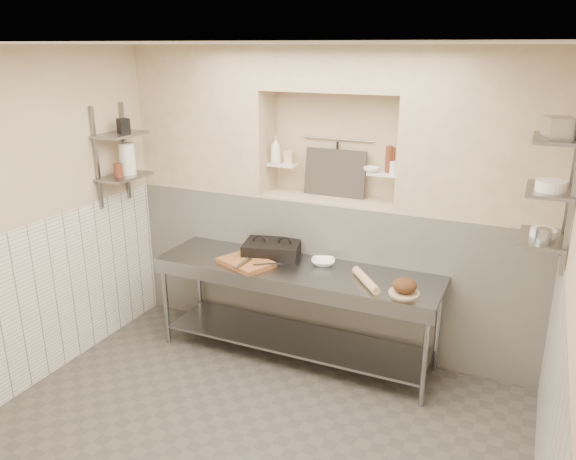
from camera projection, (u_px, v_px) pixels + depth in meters
The scene contains 47 objects.
floor at pixel (246, 441), 4.24m from camera, with size 4.00×3.90×0.10m, color #494440.
ceiling at pixel (234, 35), 3.33m from camera, with size 4.00×3.90×0.10m, color silver.
wall_left at pixel (21, 224), 4.59m from camera, with size 0.10×3.90×2.80m, color beige.
wall_back at pixel (339, 194), 5.51m from camera, with size 4.00×0.10×2.80m, color beige.
backwall_lower at pixel (329, 269), 5.52m from camera, with size 4.00×0.40×1.40m, color white.
alcove_sill at pixel (331, 199), 5.29m from camera, with size 1.30×0.40×0.02m, color beige.
backwall_pillar_left at pixel (208, 118), 5.60m from camera, with size 1.35×0.40×1.40m, color beige.
backwall_pillar_right at pixel (486, 135), 4.56m from camera, with size 1.35×0.40×1.40m, color beige.
backwall_header at pixel (334, 68), 4.92m from camera, with size 1.30×0.40×0.40m, color beige.
wainscot_left at pixel (38, 303), 4.78m from camera, with size 0.02×3.90×1.40m, color white.
wainscot_right at pixel (548, 428), 3.22m from camera, with size 0.02×3.90×1.40m, color white.
alcove_shelf_left at pixel (283, 164), 5.40m from camera, with size 0.28×0.16×0.03m, color white.
alcove_shelf_right at pixel (384, 174), 5.01m from camera, with size 0.28×0.16×0.03m, color white.
utensil_rail at pixel (338, 139), 5.27m from camera, with size 0.02×0.02×0.70m, color gray.
hanging_steel at pixel (337, 158), 5.31m from camera, with size 0.02×0.02×0.30m, color black.
splash_panel at pixel (335, 173), 5.31m from camera, with size 0.60×0.02×0.45m, color #383330.
shelf_rail_left_a at pixel (125, 151), 5.51m from camera, with size 0.03×0.03×0.95m, color slate.
shelf_rail_left_b at pixel (96, 158), 5.17m from camera, with size 0.03×0.03×0.95m, color slate.
wall_shelf_left_lower at pixel (125, 177), 5.35m from camera, with size 0.30×0.50×0.03m, color slate.
wall_shelf_left_upper at pixel (121, 135), 5.22m from camera, with size 0.30×0.50×0.03m, color slate.
shelf_rail_right_a at pixel (571, 186), 3.95m from camera, with size 0.03×0.03×1.05m, color slate.
shelf_rail_right_b at pixel (573, 199), 3.60m from camera, with size 0.03×0.03×1.05m, color slate.
wall_shelf_right_lower at pixel (543, 239), 3.94m from camera, with size 0.30×0.50×0.03m, color slate.
wall_shelf_right_mid at pixel (550, 190), 3.83m from camera, with size 0.30×0.50×0.03m, color slate.
wall_shelf_right_upper at pixel (558, 139), 3.72m from camera, with size 0.30×0.50×0.03m, color slate.
prep_table at pixel (295, 294), 5.09m from camera, with size 2.60×0.70×0.90m.
panini_press at pixel (272, 249), 5.26m from camera, with size 0.59×0.48×0.14m.
cutting_board at pixel (246, 262), 5.08m from camera, with size 0.48×0.33×0.04m, color brown.
knife_blade at pixel (267, 264), 4.97m from camera, with size 0.25×0.03×0.01m, color gray.
tongs at pixel (243, 263), 4.97m from camera, with size 0.03×0.03×0.28m, color gray.
mixing_bowl at pixel (323, 262), 5.07m from camera, with size 0.21×0.21×0.05m, color white.
rolling_pin at pixel (366, 280), 4.66m from camera, with size 0.07×0.07×0.47m, color tan.
bread_board at pixel (404, 293), 4.49m from camera, with size 0.25×0.25×0.01m, color tan.
bread_loaf at pixel (405, 285), 4.47m from camera, with size 0.19×0.19×0.12m, color #4C2D19.
bottle_soap at pixel (276, 150), 5.33m from camera, with size 0.10×0.10×0.26m, color white.
jar_alcove at pixel (290, 157), 5.35m from camera, with size 0.08×0.08×0.12m, color beige.
bowl_alcove at pixel (371, 170), 5.01m from camera, with size 0.14×0.14×0.04m, color white.
condiment_a at pixel (389, 159), 4.96m from camera, with size 0.07×0.07×0.24m, color #57291B.
condiment_b at pixel (392, 160), 4.96m from camera, with size 0.06×0.06×0.23m, color #57291B.
condiment_c at pixel (393, 167), 4.95m from camera, with size 0.06×0.06×0.11m, color white.
jug_left at pixel (127, 159), 5.35m from camera, with size 0.15×0.15×0.30m, color white.
jar_left at pixel (118, 170), 5.26m from camera, with size 0.08×0.08×0.13m, color #57291B.
box_left_upper at pixel (123, 125), 5.24m from camera, with size 0.09×0.09×0.13m, color black.
bowl_right at pixel (543, 233), 3.94m from camera, with size 0.18×0.18×0.05m, color white.
canister_right at pixel (543, 236), 3.80m from camera, with size 0.10×0.10×0.10m, color gray.
bowl_right_mid at pixel (551, 186), 3.75m from camera, with size 0.20×0.20×0.07m, color white.
basket_right at pixel (559, 128), 3.65m from camera, with size 0.17×0.21×0.14m, color gray.
Camera 1 is at (1.75, -3.08, 2.79)m, focal length 35.00 mm.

